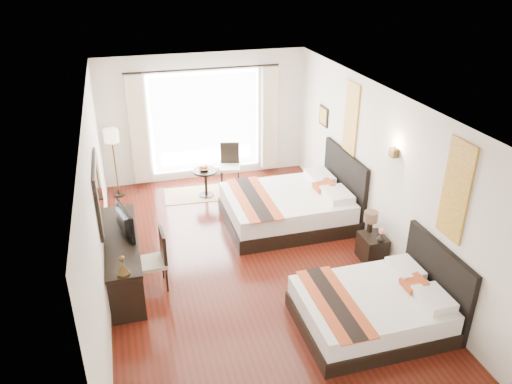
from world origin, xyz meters
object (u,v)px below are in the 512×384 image
object	(u,v)px
bed_far	(291,206)
television	(120,222)
bed_near	(377,307)
desk_chair	(154,271)
console_desk	(124,258)
floor_lamp	(112,141)
vase	(381,236)
side_table	(206,183)
window_chair	(230,173)
nightstand	(372,248)
table_lamp	(371,218)
fruit_bowl	(204,169)

from	to	relation	value
bed_far	television	world-z (taller)	bed_far
bed_near	desk_chair	size ratio (longest dim) A/B	2.11
console_desk	floor_lamp	xyz separation A→B (m)	(-0.01, 3.09, 0.86)
bed_far	vase	bearing A→B (deg)	-63.16
console_desk	floor_lamp	distance (m)	3.21
vase	television	world-z (taller)	television
bed_far	vase	size ratio (longest dim) A/B	16.36
side_table	window_chair	world-z (taller)	window_chair
floor_lamp	nightstand	bearing A→B (deg)	-42.37
bed_far	table_lamp	xyz separation A→B (m)	(0.84, -1.49, 0.41)
nightstand	fruit_bowl	distance (m)	3.88
bed_near	desk_chair	xyz separation A→B (m)	(-2.87, 1.71, -0.00)
bed_near	console_desk	distance (m)	3.88
bed_far	television	size ratio (longest dim) A/B	3.00
nightstand	side_table	bearing A→B (deg)	125.34
side_table	window_chair	distance (m)	0.72
table_lamp	window_chair	distance (m)	3.79
console_desk	fruit_bowl	size ratio (longest dim) A/B	10.71
nightstand	vase	distance (m)	0.39
desk_chair	television	bearing A→B (deg)	-49.23
side_table	fruit_bowl	bearing A→B (deg)	-164.61
table_lamp	console_desk	world-z (taller)	table_lamp
bed_near	window_chair	xyz separation A→B (m)	(-0.91, 4.99, -0.01)
window_chair	vase	bearing A→B (deg)	38.02
bed_near	desk_chair	distance (m)	3.34
bed_near	television	size ratio (longest dim) A/B	2.58
bed_near	bed_far	size ratio (longest dim) A/B	0.86
vase	side_table	xyz separation A→B (m)	(-2.25, 3.33, -0.28)
bed_far	bed_near	bearing A→B (deg)	-86.98
nightstand	floor_lamp	xyz separation A→B (m)	(-4.02, 3.66, 1.01)
console_desk	side_table	size ratio (longest dim) A/B	3.71
nightstand	window_chair	world-z (taller)	window_chair
bed_near	window_chair	distance (m)	5.07
vase	console_desk	distance (m)	4.11
window_chair	desk_chair	bearing A→B (deg)	-16.85
bed_far	side_table	distance (m)	2.06
floor_lamp	fruit_bowl	distance (m)	1.94
side_table	television	bearing A→B (deg)	-125.28
bed_near	bed_far	xyz separation A→B (m)	(-0.16, 3.06, 0.05)
console_desk	bed_far	bearing A→B (deg)	18.01
bed_near	window_chair	bearing A→B (deg)	100.28
television	window_chair	distance (m)	3.77
side_table	table_lamp	bearing A→B (deg)	-54.20
nightstand	bed_far	bearing A→B (deg)	118.83
desk_chair	fruit_bowl	world-z (taller)	desk_chair
console_desk	window_chair	bearing A→B (deg)	50.97
nightstand	console_desk	distance (m)	4.05
bed_near	fruit_bowl	xyz separation A→B (m)	(-1.54, 4.61, 0.32)
fruit_bowl	vase	bearing A→B (deg)	-55.53
table_lamp	vase	world-z (taller)	table_lamp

